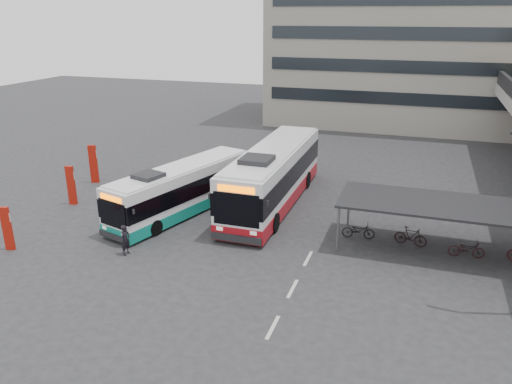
% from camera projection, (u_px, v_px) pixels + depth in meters
% --- Properties ---
extents(ground, '(120.00, 120.00, 0.00)m').
position_uv_depth(ground, '(260.00, 251.00, 25.18)').
color(ground, '#28282B').
rests_on(ground, ground).
extents(bike_shelter, '(10.00, 4.00, 2.54)m').
position_uv_depth(bike_shelter, '(440.00, 220.00, 24.77)').
color(bike_shelter, '#595B60').
rests_on(bike_shelter, ground).
extents(office_block, '(30.00, 15.00, 25.00)m').
position_uv_depth(office_block, '(424.00, 2.00, 51.30)').
color(office_block, gray).
rests_on(office_block, ground).
extents(road_markings, '(0.15, 7.60, 0.01)m').
position_uv_depth(road_markings, '(293.00, 289.00, 21.75)').
color(road_markings, beige).
rests_on(road_markings, ground).
extents(bus_main, '(2.95, 13.18, 3.89)m').
position_uv_depth(bus_main, '(273.00, 176.00, 30.98)').
color(bus_main, white).
rests_on(bus_main, ground).
extents(bus_teal, '(5.12, 10.78, 3.12)m').
position_uv_depth(bus_teal, '(182.00, 189.00, 29.68)').
color(bus_teal, white).
rests_on(bus_teal, ground).
extents(pedestrian, '(0.44, 0.61, 1.57)m').
position_uv_depth(pedestrian, '(126.00, 240.00, 24.61)').
color(pedestrian, black).
rests_on(pedestrian, ground).
extents(sign_totem_south, '(0.50, 0.25, 2.32)m').
position_uv_depth(sign_totem_south, '(7.00, 228.00, 24.97)').
color(sign_totem_south, '#A7160A').
rests_on(sign_totem_south, ground).
extents(sign_totem_mid, '(0.54, 0.25, 2.51)m').
position_uv_depth(sign_totem_mid, '(71.00, 185.00, 30.98)').
color(sign_totem_mid, '#A7160A').
rests_on(sign_totem_mid, ground).
extents(sign_totem_north, '(0.57, 0.35, 2.72)m').
position_uv_depth(sign_totem_north, '(93.00, 163.00, 34.99)').
color(sign_totem_north, '#A7160A').
rests_on(sign_totem_north, ground).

